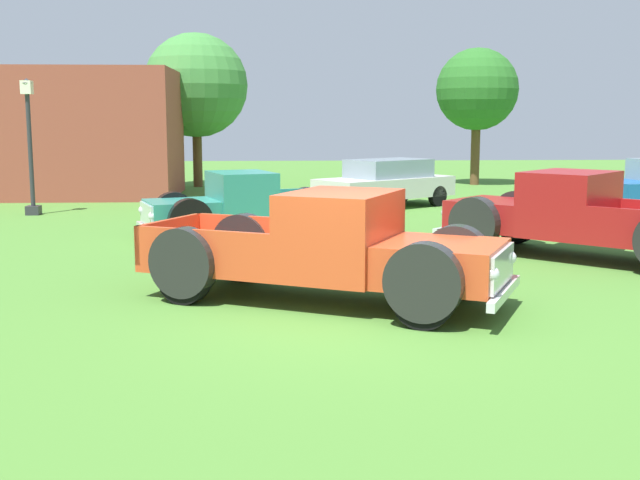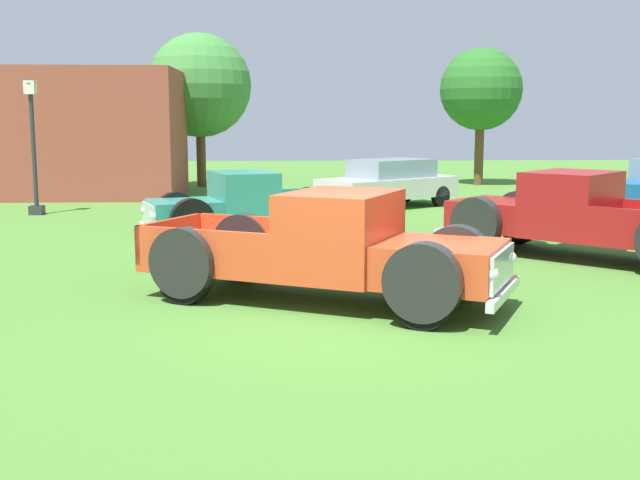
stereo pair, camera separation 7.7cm
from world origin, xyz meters
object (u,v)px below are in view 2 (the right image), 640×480
object	(u,v)px
lamp_post_near	(33,144)
sedan_distant_b	(389,182)
pickup_truck_behind_right	(567,216)
trash_can	(222,199)
oak_tree_west	(481,90)
pickup_truck_foreground	(345,251)
oak_tree_east	(200,86)
pickup_truck_behind_left	(241,207)

from	to	relation	value
lamp_post_near	sedan_distant_b	bearing A→B (deg)	7.63
pickup_truck_behind_right	sedan_distant_b	distance (m)	8.96
lamp_post_near	trash_can	distance (m)	5.43
sedan_distant_b	trash_can	xyz separation A→B (m)	(-4.79, -2.11, -0.27)
sedan_distant_b	lamp_post_near	world-z (taller)	lamp_post_near
lamp_post_near	oak_tree_west	bearing A→B (deg)	32.60
sedan_distant_b	lamp_post_near	bearing A→B (deg)	-172.37
pickup_truck_foreground	sedan_distant_b	size ratio (longest dim) A/B	1.23
pickup_truck_foreground	oak_tree_east	world-z (taller)	oak_tree_east
pickup_truck_behind_left	oak_tree_east	world-z (taller)	oak_tree_east
pickup_truck_foreground	pickup_truck_behind_right	bearing A→B (deg)	39.28
oak_tree_west	sedan_distant_b	bearing A→B (deg)	-120.36
pickup_truck_behind_right	oak_tree_west	size ratio (longest dim) A/B	0.95
pickup_truck_behind_right	lamp_post_near	xyz separation A→B (m)	(-12.20, 7.34, 1.17)
pickup_truck_behind_right	oak_tree_east	bearing A→B (deg)	117.61
sedan_distant_b	lamp_post_near	distance (m)	10.12
oak_tree_east	sedan_distant_b	bearing A→B (deg)	-50.59
pickup_truck_foreground	pickup_truck_behind_left	world-z (taller)	pickup_truck_foreground
oak_tree_east	oak_tree_west	xyz separation A→B (m)	(11.04, 0.35, -0.12)
trash_can	oak_tree_east	world-z (taller)	oak_tree_east
pickup_truck_behind_right	oak_tree_west	xyz separation A→B (m)	(2.47, 16.72, 2.98)
pickup_truck_foreground	pickup_truck_behind_left	size ratio (longest dim) A/B	1.08
pickup_truck_behind_right	trash_can	world-z (taller)	pickup_truck_behind_right
pickup_truck_behind_left	oak_tree_east	size ratio (longest dim) A/B	0.86
oak_tree_east	trash_can	bearing A→B (deg)	-81.12
pickup_truck_behind_left	sedan_distant_b	world-z (taller)	pickup_truck_behind_left
sedan_distant_b	oak_tree_west	distance (m)	9.80
lamp_post_near	oak_tree_west	xyz separation A→B (m)	(14.67, 9.38, 1.81)
trash_can	pickup_truck_behind_right	bearing A→B (deg)	-43.05
lamp_post_near	pickup_truck_behind_left	bearing A→B (deg)	-38.53
pickup_truck_behind_left	pickup_truck_behind_right	bearing A→B (deg)	-22.84
pickup_truck_foreground	lamp_post_near	bearing A→B (deg)	124.70
oak_tree_east	oak_tree_west	size ratio (longest dim) A/B	1.09
oak_tree_west	pickup_truck_foreground	bearing A→B (deg)	-108.95
pickup_truck_behind_right	lamp_post_near	distance (m)	14.29
oak_tree_east	oak_tree_west	bearing A→B (deg)	1.83
sedan_distant_b	trash_can	size ratio (longest dim) A/B	4.74
pickup_truck_behind_right	oak_tree_east	world-z (taller)	oak_tree_east
sedan_distant_b	pickup_truck_behind_left	bearing A→B (deg)	-124.20
pickup_truck_foreground	trash_can	size ratio (longest dim) A/B	5.80
pickup_truck_foreground	oak_tree_east	distance (m)	20.72
lamp_post_near	oak_tree_east	distance (m)	9.93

